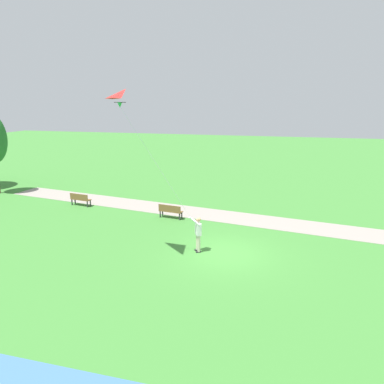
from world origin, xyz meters
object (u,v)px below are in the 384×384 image
flying_kite (126,100)px  park_bench_far_walkway (80,199)px  person_kite_flyer (198,231)px  park_bench_near_walkway (170,210)px

flying_kite → park_bench_far_walkway: size_ratio=3.69×
flying_kite → person_kite_flyer: bearing=-61.0°
person_kite_flyer → flying_kite: 6.85m
flying_kite → park_bench_far_walkway: 11.96m
park_bench_near_walkway → park_bench_far_walkway: same height
flying_kite → park_bench_far_walkway: bearing=45.0°
person_kite_flyer → park_bench_far_walkway: 11.23m
flying_kite → park_bench_far_walkway: (7.04, 7.03, -6.63)m
person_kite_flyer → flying_kite: size_ratio=0.32×
park_bench_near_walkway → park_bench_far_walkway: 7.00m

